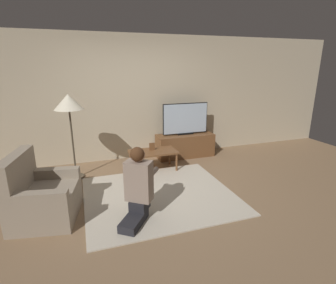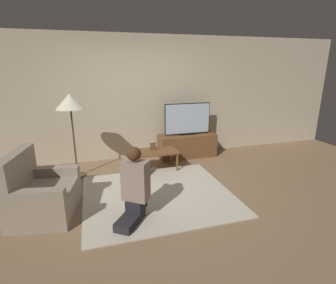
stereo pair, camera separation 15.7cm
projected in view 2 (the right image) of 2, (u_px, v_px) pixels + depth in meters
The scene contains 10 objects.
ground_plane at pixel (158, 195), 4.16m from camera, with size 10.00×10.00×0.00m, color #896B4C.
wall_back at pixel (134, 99), 5.56m from camera, with size 10.00×0.06×2.60m.
rug at pixel (158, 195), 4.15m from camera, with size 2.29×2.04×0.02m.
tv_stand at pixel (187, 146), 5.86m from camera, with size 1.27×0.46×0.51m.
tv at pixel (187, 119), 5.69m from camera, with size 1.03×0.08×0.69m.
coffee_table at pixel (154, 153), 5.06m from camera, with size 0.91×0.49×0.39m.
floor_lamp at pixel (70, 105), 4.49m from camera, with size 0.49×0.49×1.52m.
armchair at pixel (41, 196), 3.53m from camera, with size 0.92×1.01×0.91m.
person_kneeling at pixel (135, 185), 3.41m from camera, with size 0.69×0.83×0.99m.
picture_frame at pixel (153, 146), 5.07m from camera, with size 0.11×0.01×0.15m.
Camera 2 is at (-0.92, -3.64, 1.99)m, focal length 28.00 mm.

